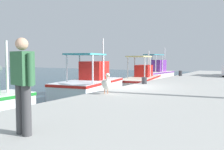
# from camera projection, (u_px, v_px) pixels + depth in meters

# --- Properties ---
(fishing_boat_third) EXTENTS (5.21, 2.97, 3.38)m
(fishing_boat_third) POSITION_uv_depth(u_px,v_px,m) (90.00, 85.00, 12.82)
(fishing_boat_third) COLOR white
(fishing_boat_third) RESTS_ON ground
(fishing_boat_fourth) EXTENTS (6.67, 2.89, 2.81)m
(fishing_boat_fourth) POSITION_uv_depth(u_px,v_px,m) (142.00, 79.00, 18.10)
(fishing_boat_fourth) COLOR silver
(fishing_boat_fourth) RESTS_ON ground
(fishing_boat_fifth) EXTENTS (5.39, 2.16, 3.25)m
(fishing_boat_fifth) POSITION_uv_depth(u_px,v_px,m) (156.00, 74.00, 23.32)
(fishing_boat_fifth) COLOR silver
(fishing_boat_fifth) RESTS_ON ground
(pelican) EXTENTS (0.84, 0.81, 0.82)m
(pelican) POSITION_uv_depth(u_px,v_px,m) (106.00, 84.00, 9.00)
(pelican) COLOR tan
(pelican) RESTS_ON quay_pier
(fisherman_standing) EXTENTS (0.29, 0.59, 1.71)m
(fisherman_standing) POSITION_uv_depth(u_px,v_px,m) (23.00, 82.00, 4.13)
(fisherman_standing) COLOR #3F3F42
(fisherman_standing) RESTS_ON quay_pier
(mooring_bollard_second) EXTENTS (0.28, 0.28, 0.36)m
(mooring_bollard_second) POSITION_uv_depth(u_px,v_px,m) (144.00, 81.00, 12.62)
(mooring_bollard_second) COLOR #333338
(mooring_bollard_second) RESTS_ON quay_pier
(mooring_bollard_third) EXTENTS (0.27, 0.27, 0.41)m
(mooring_bollard_third) POSITION_uv_depth(u_px,v_px,m) (180.00, 73.00, 18.52)
(mooring_bollard_third) COLOR #333338
(mooring_bollard_third) RESTS_ON quay_pier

